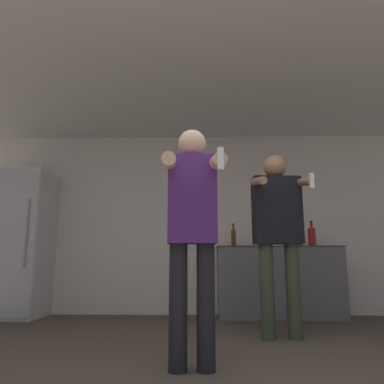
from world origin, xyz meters
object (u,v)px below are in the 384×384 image
at_px(bottle_tall_gin, 233,237).
at_px(bottle_clear_vodka, 312,236).
at_px(person_man_side, 278,227).
at_px(person_woman_foreground, 192,222).
at_px(bottle_short_whiskey, 299,237).
at_px(refrigerator, 23,243).

height_order(bottle_tall_gin, bottle_clear_vodka, bottle_clear_vodka).
height_order(bottle_clear_vodka, person_man_side, person_man_side).
height_order(bottle_clear_vodka, person_woman_foreground, person_woman_foreground).
height_order(bottle_clear_vodka, bottle_short_whiskey, bottle_clear_vodka).
bearing_deg(refrigerator, bottle_clear_vodka, 0.54).
distance_m(bottle_clear_vodka, bottle_short_whiskey, 0.17).
relative_size(refrigerator, bottle_short_whiskey, 6.59).
distance_m(bottle_clear_vodka, person_woman_foreground, 2.90).
bearing_deg(bottle_tall_gin, refrigerator, -179.25).
bearing_deg(refrigerator, person_woman_foreground, -46.20).
bearing_deg(bottle_tall_gin, person_man_side, -77.41).
xyz_separation_m(bottle_short_whiskey, person_woman_foreground, (-1.36, -2.46, -0.07)).
xyz_separation_m(refrigerator, bottle_clear_vodka, (3.85, 0.04, 0.08)).
bearing_deg(bottle_tall_gin, person_woman_foreground, -101.18).
distance_m(person_woman_foreground, person_man_side, 1.33).
distance_m(bottle_tall_gin, bottle_short_whiskey, 0.87).
bearing_deg(bottle_clear_vodka, person_man_side, -117.57).
relative_size(person_woman_foreground, person_man_side, 0.93).
distance_m(refrigerator, bottle_tall_gin, 2.81).
xyz_separation_m(bottle_tall_gin, person_man_side, (0.31, -1.39, -0.01)).
xyz_separation_m(bottle_tall_gin, bottle_clear_vodka, (1.04, 0.00, 0.01)).
bearing_deg(person_woman_foreground, bottle_short_whiskey, 61.13).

